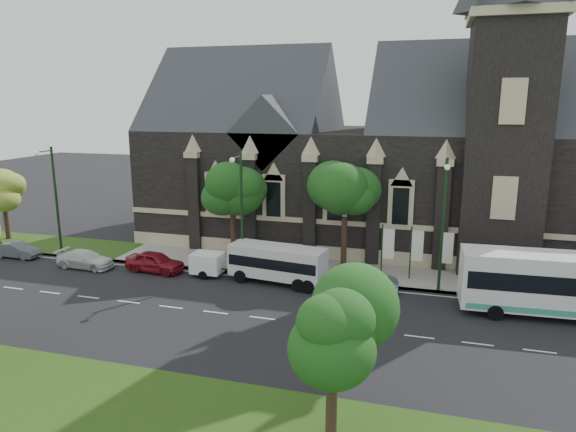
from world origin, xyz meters
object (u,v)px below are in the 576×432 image
(car_far_red, at_px, (155,262))
(shuttle_bus, at_px, (278,262))
(tree_walk_left, at_px, (236,189))
(street_lamp_far, at_px, (54,195))
(banner_flag_right, at_px, (445,251))
(car_far_grey, at_px, (17,250))
(banner_flag_left, at_px, (386,247))
(box_trailer, at_px, (207,263))
(street_lamp_mid, at_px, (241,206))
(sedan, at_px, (365,280))
(car_far_white, at_px, (85,259))
(tree_walk_far, at_px, (6,190))
(tree_walk_right, at_px, (348,193))
(tree_park_east, at_px, (339,322))
(banner_flag_center, at_px, (415,249))
(street_lamp_near, at_px, (443,218))

(car_far_red, bearing_deg, shuttle_bus, -84.37)
(tree_walk_left, height_order, street_lamp_far, street_lamp_far)
(banner_flag_right, bearing_deg, car_far_grey, -174.67)
(banner_flag_left, relative_size, box_trailer, 1.25)
(banner_flag_left, bearing_deg, street_lamp_mid, -169.50)
(sedan, bearing_deg, car_far_white, 91.14)
(tree_walk_far, bearing_deg, tree_walk_right, 0.99)
(tree_park_east, height_order, banner_flag_center, tree_park_east)
(banner_flag_right, xyz_separation_m, box_trailer, (-16.56, -2.96, -1.41))
(tree_park_east, xyz_separation_m, car_far_white, (-22.26, 14.52, -3.96))
(tree_walk_far, distance_m, sedan, 33.49)
(tree_walk_left, relative_size, sedan, 1.72)
(tree_walk_left, xyz_separation_m, car_far_white, (-10.29, -5.51, -5.07))
(banner_flag_left, distance_m, car_far_grey, 29.62)
(banner_flag_left, height_order, banner_flag_center, same)
(tree_park_east, relative_size, tree_walk_far, 1.00)
(street_lamp_near, relative_size, street_lamp_far, 1.00)
(street_lamp_mid, relative_size, banner_flag_center, 2.25)
(street_lamp_near, distance_m, street_lamp_far, 30.00)
(tree_park_east, height_order, tree_walk_right, tree_walk_right)
(tree_walk_left, distance_m, tree_walk_far, 22.06)
(sedan, bearing_deg, street_lamp_near, -81.02)
(car_far_red, xyz_separation_m, car_far_white, (-5.64, -0.63, -0.10))
(box_trailer, height_order, car_far_grey, box_trailer)
(tree_walk_right, bearing_deg, car_far_grey, -169.61)
(street_lamp_near, relative_size, box_trailer, 2.81)
(banner_flag_right, distance_m, sedan, 6.04)
(tree_park_east, height_order, street_lamp_mid, street_lamp_mid)
(tree_park_east, xyz_separation_m, tree_walk_far, (-34.00, 19.50, 0.00))
(tree_walk_left, bearing_deg, box_trailer, -95.77)
(tree_park_east, xyz_separation_m, car_far_red, (-16.62, 15.15, -3.85))
(tree_walk_far, xyz_separation_m, banner_flag_left, (34.11, -1.18, -2.24))
(tree_walk_left, relative_size, street_lamp_mid, 0.85)
(banner_flag_left, xyz_separation_m, sedan, (-1.09, -2.80, -1.65))
(street_lamp_mid, bearing_deg, tree_park_east, -58.21)
(box_trailer, distance_m, sedan, 11.47)
(tree_walk_right, bearing_deg, sedan, -66.20)
(tree_park_east, height_order, street_lamp_far, street_lamp_far)
(tree_walk_left, xyz_separation_m, banner_flag_right, (16.08, -1.70, -3.35))
(street_lamp_near, height_order, car_far_red, street_lamp_near)
(banner_flag_right, distance_m, car_far_grey, 33.59)
(tree_walk_right, distance_m, sedan, 7.08)
(street_lamp_far, distance_m, shuttle_bus, 19.46)
(street_lamp_far, height_order, banner_flag_center, street_lamp_far)
(street_lamp_mid, height_order, street_lamp_far, same)
(street_lamp_far, height_order, sedan, street_lamp_far)
(banner_flag_right, height_order, box_trailer, banner_flag_right)
(car_far_red, bearing_deg, banner_flag_left, -75.03)
(banner_flag_center, height_order, sedan, banner_flag_center)
(street_lamp_near, bearing_deg, tree_park_east, -103.11)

